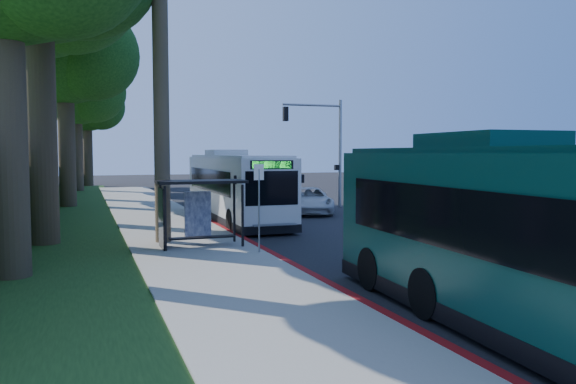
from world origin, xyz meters
name	(u,v)px	position (x,y,z in m)	size (l,w,h in m)	color
ground	(339,230)	(0.00, 0.00, 0.00)	(140.00, 140.00, 0.00)	black
sidewalk	(180,237)	(-7.30, 0.00, 0.06)	(4.50, 70.00, 0.12)	gray
red_curb	(262,249)	(-5.00, -4.00, 0.07)	(0.25, 30.00, 0.13)	maroon
grass_verge	(40,229)	(-13.00, 5.00, 0.03)	(8.00, 70.00, 0.06)	#234719
bus_shelter	(194,200)	(-7.26, -2.86, 1.81)	(3.20, 1.51, 2.55)	black
stop_sign_pole	(259,196)	(-5.40, -5.00, 2.08)	(0.35, 0.06, 3.17)	gray
traffic_signal_pole	(326,139)	(3.78, 10.00, 4.42)	(4.10, 0.30, 7.00)	gray
tree_2	(66,45)	(-11.89, 15.98, 10.48)	(8.82, 8.40, 15.12)	#382B1E
tree_3	(40,42)	(-13.88, 23.98, 11.98)	(10.08, 9.60, 17.28)	#382B1E
tree_4	(77,85)	(-11.40, 31.98, 9.73)	(8.40, 8.00, 14.14)	#382B1E
tree_5	(88,102)	(-10.41, 39.99, 8.96)	(7.35, 7.00, 12.86)	#382B1E
white_bus	(235,186)	(-3.57, 5.26, 1.82)	(2.78, 12.53, 3.73)	silver
teal_bus	(559,242)	(-3.03, -15.64, 1.95)	(3.45, 13.50, 3.99)	#09362F
pickup	(309,200)	(1.43, 7.11, 0.75)	(2.50, 5.42, 1.51)	silver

